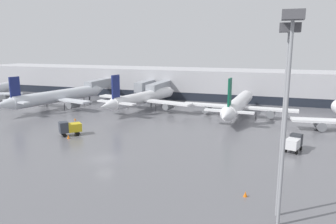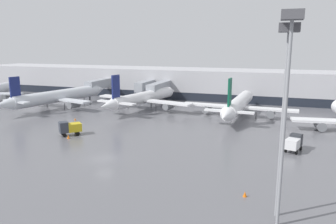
{
  "view_description": "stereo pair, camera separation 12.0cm",
  "coord_description": "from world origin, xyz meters",
  "px_view_note": "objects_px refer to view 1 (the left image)",
  "views": [
    {
      "loc": [
        23.93,
        -40.91,
        16.71
      ],
      "look_at": [
        2.63,
        21.98,
        3.0
      ],
      "focal_mm": 35.0,
      "sensor_mm": 36.0,
      "label": 1
    },
    {
      "loc": [
        24.04,
        -40.87,
        16.71
      ],
      "look_at": [
        2.63,
        21.98,
        3.0
      ],
      "focal_mm": 35.0,
      "sensor_mm": 36.0,
      "label": 2
    }
  ],
  "objects_px": {
    "parked_jet_1": "(57,97)",
    "apron_light_mast_2": "(290,62)",
    "traffic_cone_2": "(75,119)",
    "service_truck_0": "(294,142)",
    "traffic_cone_0": "(68,137)",
    "traffic_cone_1": "(245,194)",
    "parked_jet_0": "(238,105)",
    "parked_jet_5": "(142,98)",
    "service_truck_1": "(70,128)",
    "apron_light_mast_1": "(287,68)"
  },
  "relations": [
    {
      "from": "parked_jet_1",
      "to": "apron_light_mast_2",
      "type": "height_order",
      "value": "apron_light_mast_2"
    },
    {
      "from": "traffic_cone_2",
      "to": "apron_light_mast_2",
      "type": "distance_m",
      "value": 55.67
    },
    {
      "from": "service_truck_0",
      "to": "traffic_cone_0",
      "type": "height_order",
      "value": "service_truck_0"
    },
    {
      "from": "parked_jet_1",
      "to": "traffic_cone_1",
      "type": "relative_size",
      "value": 56.51
    },
    {
      "from": "parked_jet_0",
      "to": "parked_jet_5",
      "type": "relative_size",
      "value": 1.05
    },
    {
      "from": "service_truck_1",
      "to": "traffic_cone_0",
      "type": "height_order",
      "value": "service_truck_1"
    },
    {
      "from": "service_truck_1",
      "to": "traffic_cone_0",
      "type": "distance_m",
      "value": 2.51
    },
    {
      "from": "parked_jet_0",
      "to": "traffic_cone_2",
      "type": "distance_m",
      "value": 37.64
    },
    {
      "from": "parked_jet_5",
      "to": "service_truck_1",
      "type": "height_order",
      "value": "parked_jet_5"
    },
    {
      "from": "service_truck_1",
      "to": "apron_light_mast_1",
      "type": "bearing_deg",
      "value": 106.75
    },
    {
      "from": "parked_jet_0",
      "to": "service_truck_0",
      "type": "relative_size",
      "value": 7.79
    },
    {
      "from": "parked_jet_1",
      "to": "service_truck_0",
      "type": "bearing_deg",
      "value": -93.48
    },
    {
      "from": "parked_jet_0",
      "to": "service_truck_0",
      "type": "height_order",
      "value": "parked_jet_0"
    },
    {
      "from": "traffic_cone_1",
      "to": "apron_light_mast_1",
      "type": "distance_m",
      "value": 15.05
    },
    {
      "from": "traffic_cone_0",
      "to": "traffic_cone_2",
      "type": "bearing_deg",
      "value": 119.89
    },
    {
      "from": "parked_jet_5",
      "to": "traffic_cone_0",
      "type": "xyz_separation_m",
      "value": [
        -2.14,
        -29.17,
        -2.74
      ]
    },
    {
      "from": "parked_jet_1",
      "to": "service_truck_1",
      "type": "xyz_separation_m",
      "value": [
        19.16,
        -21.67,
        -1.64
      ]
    },
    {
      "from": "service_truck_1",
      "to": "apron_light_mast_1",
      "type": "distance_m",
      "value": 43.44
    },
    {
      "from": "traffic_cone_0",
      "to": "traffic_cone_2",
      "type": "xyz_separation_m",
      "value": [
        -7.41,
        12.88,
        -0.06
      ]
    },
    {
      "from": "service_truck_0",
      "to": "apron_light_mast_1",
      "type": "distance_m",
      "value": 25.68
    },
    {
      "from": "traffic_cone_2",
      "to": "parked_jet_1",
      "type": "bearing_deg",
      "value": 139.9
    },
    {
      "from": "traffic_cone_0",
      "to": "apron_light_mast_2",
      "type": "distance_m",
      "value": 43.22
    },
    {
      "from": "service_truck_0",
      "to": "apron_light_mast_2",
      "type": "bearing_deg",
      "value": -167.44
    },
    {
      "from": "traffic_cone_0",
      "to": "service_truck_0",
      "type": "bearing_deg",
      "value": 8.11
    },
    {
      "from": "traffic_cone_0",
      "to": "traffic_cone_1",
      "type": "relative_size",
      "value": 1.12
    },
    {
      "from": "traffic_cone_1",
      "to": "apron_light_mast_1",
      "type": "height_order",
      "value": "apron_light_mast_1"
    },
    {
      "from": "parked_jet_5",
      "to": "apron_light_mast_2",
      "type": "distance_m",
      "value": 59.7
    },
    {
      "from": "parked_jet_1",
      "to": "traffic_cone_0",
      "type": "bearing_deg",
      "value": -125.74
    },
    {
      "from": "service_truck_0",
      "to": "parked_jet_1",
      "type": "bearing_deg",
      "value": 90.52
    },
    {
      "from": "parked_jet_1",
      "to": "traffic_cone_1",
      "type": "bearing_deg",
      "value": -111.15
    },
    {
      "from": "parked_jet_1",
      "to": "apron_light_mast_1",
      "type": "relative_size",
      "value": 1.89
    },
    {
      "from": "parked_jet_0",
      "to": "apron_light_mast_1",
      "type": "height_order",
      "value": "apron_light_mast_1"
    },
    {
      "from": "parked_jet_5",
      "to": "service_truck_0",
      "type": "relative_size",
      "value": 7.46
    },
    {
      "from": "service_truck_0",
      "to": "traffic_cone_1",
      "type": "height_order",
      "value": "service_truck_0"
    },
    {
      "from": "parked_jet_1",
      "to": "apron_light_mast_2",
      "type": "xyz_separation_m",
      "value": [
        56.37,
        -41.97,
        12.12
      ]
    },
    {
      "from": "parked_jet_5",
      "to": "traffic_cone_1",
      "type": "distance_m",
      "value": 52.38
    },
    {
      "from": "parked_jet_0",
      "to": "parked_jet_1",
      "type": "relative_size",
      "value": 0.94
    },
    {
      "from": "parked_jet_5",
      "to": "apron_light_mast_2",
      "type": "relative_size",
      "value": 1.63
    },
    {
      "from": "traffic_cone_1",
      "to": "service_truck_0",
      "type": "bearing_deg",
      "value": 73.19
    },
    {
      "from": "parked_jet_1",
      "to": "traffic_cone_2",
      "type": "xyz_separation_m",
      "value": [
        12.78,
        -10.76,
        -2.87
      ]
    },
    {
      "from": "traffic_cone_0",
      "to": "traffic_cone_2",
      "type": "relative_size",
      "value": 1.21
    },
    {
      "from": "apron_light_mast_2",
      "to": "service_truck_1",
      "type": "bearing_deg",
      "value": 151.39
    },
    {
      "from": "parked_jet_5",
      "to": "traffic_cone_0",
      "type": "height_order",
      "value": "parked_jet_5"
    },
    {
      "from": "service_truck_1",
      "to": "traffic_cone_0",
      "type": "bearing_deg",
      "value": 70.68
    },
    {
      "from": "service_truck_1",
      "to": "traffic_cone_1",
      "type": "bearing_deg",
      "value": 108.86
    },
    {
      "from": "apron_light_mast_1",
      "to": "apron_light_mast_2",
      "type": "height_order",
      "value": "apron_light_mast_2"
    },
    {
      "from": "parked_jet_5",
      "to": "traffic_cone_1",
      "type": "bearing_deg",
      "value": -131.33
    },
    {
      "from": "traffic_cone_0",
      "to": "apron_light_mast_2",
      "type": "bearing_deg",
      "value": -26.86
    },
    {
      "from": "traffic_cone_0",
      "to": "apron_light_mast_1",
      "type": "bearing_deg",
      "value": -24.55
    },
    {
      "from": "parked_jet_0",
      "to": "service_truck_1",
      "type": "xyz_separation_m",
      "value": [
        -27.73,
        -26.62,
        -1.36
      ]
    }
  ]
}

